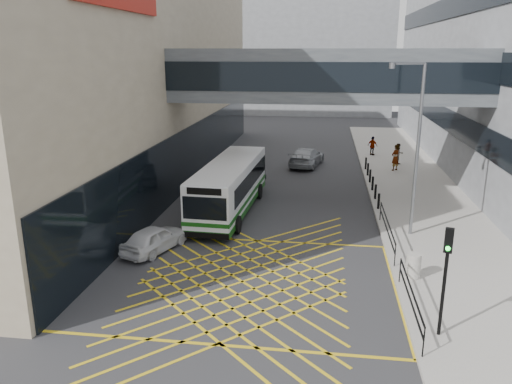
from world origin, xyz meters
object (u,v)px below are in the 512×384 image
at_px(pedestrian_a, 395,158).
at_px(car_silver, 307,156).
at_px(bus, 230,185).
at_px(traffic_light, 446,267).
at_px(street_lamp, 415,140).
at_px(car_dark, 239,177).
at_px(litter_bin, 413,266).
at_px(car_white, 154,238).
at_px(pedestrian_c, 373,146).
at_px(pedestrian_b, 398,154).

bearing_deg(pedestrian_a, car_silver, -52.71).
distance_m(bus, traffic_light, 15.13).
bearing_deg(street_lamp, traffic_light, -114.24).
xyz_separation_m(car_dark, litter_bin, (9.26, -12.93, -0.09)).
distance_m(car_white, car_dark, 11.50).
bearing_deg(traffic_light, car_dark, 134.39).
distance_m(car_silver, pedestrian_a, 6.83).
height_order(car_silver, pedestrian_c, pedestrian_c).
height_order(street_lamp, pedestrian_b, street_lamp).
bearing_deg(litter_bin, pedestrian_c, 88.92).
relative_size(street_lamp, pedestrian_c, 5.06).
relative_size(car_dark, street_lamp, 0.58).
height_order(litter_bin, pedestrian_b, pedestrian_b).
distance_m(traffic_light, street_lamp, 9.57).
xyz_separation_m(car_white, car_dark, (1.97, 11.33, 0.13)).
distance_m(car_white, litter_bin, 11.34).
bearing_deg(traffic_light, bus, 142.35).
height_order(car_white, pedestrian_c, pedestrian_c).
height_order(car_silver, pedestrian_b, pedestrian_b).
height_order(car_white, street_lamp, street_lamp).
xyz_separation_m(bus, car_white, (-2.36, -6.25, -0.92)).
distance_m(pedestrian_b, pedestrian_c, 3.83).
bearing_deg(pedestrian_c, car_white, 102.48).
xyz_separation_m(pedestrian_a, pedestrian_b, (0.52, 2.14, -0.14)).
bearing_deg(pedestrian_a, bus, 4.77).
xyz_separation_m(traffic_light, pedestrian_a, (1.53, 23.15, -1.41)).
relative_size(car_white, street_lamp, 0.47).
xyz_separation_m(street_lamp, pedestrian_b, (1.65, 16.01, -3.85)).
xyz_separation_m(car_dark, pedestrian_b, (11.43, 8.10, 0.24)).
height_order(car_silver, street_lamp, street_lamp).
height_order(pedestrian_a, pedestrian_b, pedestrian_a).
bearing_deg(street_lamp, bus, 141.37).
distance_m(traffic_light, pedestrian_a, 23.25).
xyz_separation_m(car_dark, pedestrian_c, (9.72, 11.53, 0.22)).
bearing_deg(traffic_light, street_lamp, 103.36).
xyz_separation_m(car_white, pedestrian_a, (12.88, 17.29, 0.52)).
relative_size(car_white, pedestrian_a, 1.99).
bearing_deg(pedestrian_b, car_dark, -164.98).
height_order(bus, car_silver, bus).
distance_m(bus, pedestrian_c, 19.06).
relative_size(bus, street_lamp, 1.26).
bearing_deg(street_lamp, pedestrian_c, 68.31).
bearing_deg(pedestrian_c, street_lamp, 129.72).
distance_m(car_silver, pedestrian_c, 6.96).
relative_size(car_silver, traffic_light, 1.36).
distance_m(traffic_light, litter_bin, 4.66).
bearing_deg(pedestrian_c, pedestrian_b, 156.03).
bearing_deg(car_white, litter_bin, -167.83).
relative_size(bus, pedestrian_c, 6.36).
bearing_deg(pedestrian_a, pedestrian_c, -119.52).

